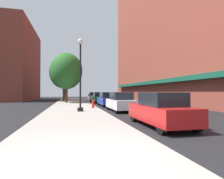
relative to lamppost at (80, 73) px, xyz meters
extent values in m
plane|color=black|center=(3.51, 7.30, -3.20)|extent=(90.00, 90.00, 0.00)
cube|color=gray|center=(-0.49, 8.30, -3.14)|extent=(4.80, 50.00, 0.12)
cube|color=brown|center=(14.51, 11.30, 9.95)|extent=(6.00, 40.00, 26.31)
cube|color=#144C38|center=(11.16, 11.30, -0.10)|extent=(0.90, 34.00, 0.50)
cube|color=brown|center=(-11.49, 26.30, 4.46)|extent=(6.00, 18.00, 15.32)
cube|color=#144C38|center=(-14.84, 26.30, -0.10)|extent=(0.90, 15.30, 0.50)
cylinder|color=black|center=(0.00, 0.00, -2.93)|extent=(0.48, 0.48, 0.30)
cylinder|color=black|center=(0.00, 0.00, -0.18)|extent=(0.14, 0.14, 5.20)
sphere|color=silver|center=(0.00, 0.00, 2.60)|extent=(0.44, 0.44, 0.44)
cylinder|color=red|center=(1.38, 2.81, -2.77)|extent=(0.26, 0.26, 0.62)
sphere|color=red|center=(1.38, 2.81, -2.41)|extent=(0.24, 0.24, 0.24)
cylinder|color=red|center=(1.52, 2.81, -2.68)|extent=(0.12, 0.10, 0.10)
cylinder|color=slate|center=(1.56, 8.02, -2.56)|extent=(0.06, 0.06, 1.05)
cube|color=#33383D|center=(1.56, 8.02, -1.90)|extent=(0.14, 0.09, 0.26)
cylinder|color=slate|center=(1.56, 9.19, -2.56)|extent=(0.06, 0.06, 1.05)
cube|color=#33383D|center=(1.56, 9.19, -1.90)|extent=(0.14, 0.09, 0.26)
cylinder|color=#422D1E|center=(-1.39, 12.90, -1.62)|extent=(0.40, 0.40, 2.92)
ellipsoid|color=#235B23|center=(-1.39, 12.90, 1.62)|extent=(4.76, 4.76, 5.47)
cylinder|color=#4C3823|center=(-1.91, 17.67, -1.51)|extent=(0.40, 0.40, 3.14)
ellipsoid|color=#2D6B28|center=(-1.91, 17.67, 1.90)|extent=(4.92, 4.92, 5.65)
cylinder|color=black|center=(2.73, -5.10, -2.88)|extent=(0.22, 0.64, 0.64)
cylinder|color=black|center=(4.29, -5.10, -2.88)|extent=(0.22, 0.64, 0.64)
cylinder|color=black|center=(2.73, -8.30, -2.88)|extent=(0.22, 0.64, 0.64)
cylinder|color=black|center=(4.29, -8.30, -2.88)|extent=(0.22, 0.64, 0.64)
cube|color=red|center=(3.51, -6.70, -2.56)|extent=(1.80, 4.30, 0.76)
cube|color=black|center=(3.51, -6.85, -1.86)|extent=(1.56, 2.20, 0.64)
cylinder|color=black|center=(2.73, 2.03, -2.88)|extent=(0.22, 0.64, 0.64)
cylinder|color=black|center=(4.29, 2.03, -2.88)|extent=(0.22, 0.64, 0.64)
cylinder|color=black|center=(2.73, -1.17, -2.88)|extent=(0.22, 0.64, 0.64)
cylinder|color=black|center=(4.29, -1.17, -2.88)|extent=(0.22, 0.64, 0.64)
cube|color=silver|center=(3.51, 0.43, -2.56)|extent=(1.80, 4.30, 0.76)
cube|color=black|center=(3.51, 0.28, -1.86)|extent=(1.56, 2.20, 0.64)
cylinder|color=black|center=(2.73, 7.88, -2.88)|extent=(0.22, 0.64, 0.64)
cylinder|color=black|center=(4.29, 7.88, -2.88)|extent=(0.22, 0.64, 0.64)
cylinder|color=black|center=(2.73, 4.68, -2.88)|extent=(0.22, 0.64, 0.64)
cylinder|color=black|center=(4.29, 4.68, -2.88)|extent=(0.22, 0.64, 0.64)
cube|color=#1E389E|center=(3.51, 6.28, -2.56)|extent=(1.80, 4.30, 0.76)
cube|color=black|center=(3.51, 6.13, -1.86)|extent=(1.56, 2.20, 0.64)
cylinder|color=black|center=(2.73, 14.51, -2.88)|extent=(0.22, 0.64, 0.64)
cylinder|color=black|center=(4.29, 14.51, -2.88)|extent=(0.22, 0.64, 0.64)
cylinder|color=black|center=(2.73, 11.31, -2.88)|extent=(0.22, 0.64, 0.64)
cylinder|color=black|center=(4.29, 11.31, -2.88)|extent=(0.22, 0.64, 0.64)
cube|color=#196638|center=(3.51, 12.91, -2.56)|extent=(1.80, 4.30, 0.76)
cube|color=black|center=(3.51, 12.76, -1.86)|extent=(1.56, 2.20, 0.64)
cylinder|color=black|center=(2.73, 20.93, -2.88)|extent=(0.22, 0.64, 0.64)
cylinder|color=black|center=(4.29, 20.93, -2.88)|extent=(0.22, 0.64, 0.64)
cylinder|color=black|center=(2.73, 17.73, -2.88)|extent=(0.22, 0.64, 0.64)
cylinder|color=black|center=(4.29, 17.73, -2.88)|extent=(0.22, 0.64, 0.64)
cube|color=#B2B2BA|center=(3.51, 19.33, -2.56)|extent=(1.80, 4.30, 0.76)
cube|color=black|center=(3.51, 19.18, -1.86)|extent=(1.56, 2.20, 0.64)
camera|label=1|loc=(-0.78, -14.76, -1.52)|focal=28.83mm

